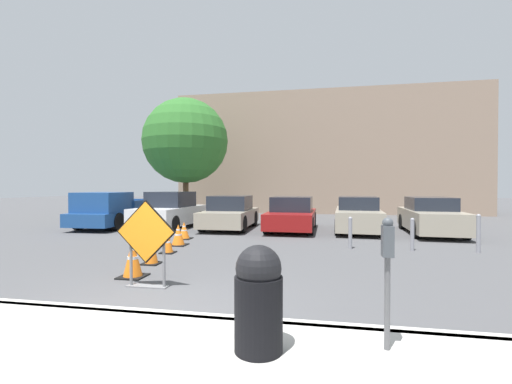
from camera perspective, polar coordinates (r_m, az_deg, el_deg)
name	(u,v)px	position (r m, az deg, el deg)	size (l,w,h in m)	color
ground_plane	(263,230)	(14.63, 1.12, -6.38)	(96.00, 96.00, 0.00)	#4C4C4F
sidewalk_strip	(94,353)	(4.41, -25.40, -23.02)	(28.95, 2.11, 0.14)	beige
curb_lip	(144,316)	(5.24, -18.22, -19.04)	(28.95, 0.20, 0.14)	beige
road_closed_sign	(146,239)	(6.64, -17.85, -7.45)	(1.16, 0.20, 1.61)	black
traffic_cone_nearest	(133,258)	(7.55, -19.85, -10.34)	(0.52, 0.52, 0.79)	black
traffic_cone_second	(151,247)	(8.65, -17.04, -8.78)	(0.41, 0.41, 0.83)	black
traffic_cone_third	(168,242)	(9.94, -14.47, -8.12)	(0.39, 0.39, 0.62)	black
traffic_cone_fourth	(178,235)	(11.14, -12.84, -7.02)	(0.54, 0.54, 0.67)	black
traffic_cone_fifth	(184,231)	(12.44, -11.90, -6.32)	(0.52, 0.52, 0.61)	black
pickup_truck	(113,211)	(17.00, -22.67, -2.98)	(2.18, 5.20, 1.61)	navy
parked_car_nearest	(170,211)	(15.84, -14.09, -3.16)	(2.06, 4.21, 1.63)	white
parked_car_second	(230,213)	(15.13, -4.34, -3.59)	(1.96, 4.09, 1.45)	#A39984
parked_car_third	(292,215)	(14.59, 5.99, -3.80)	(1.99, 4.17, 1.42)	maroon
parked_car_fourth	(358,215)	(14.83, 16.61, -3.72)	(2.03, 4.50, 1.44)	#A39984
parked_car_fifth	(430,217)	(15.09, 27.07, -3.68)	(1.99, 4.51, 1.44)	#A39984
trash_bin	(259,297)	(3.72, 0.43, -17.17)	(0.51, 0.51, 1.11)	black
bollard_nearest	(350,232)	(10.64, 15.44, -6.41)	(0.12, 0.12, 0.96)	gray
bollard_second	(412,233)	(10.93, 24.60, -6.28)	(0.12, 0.12, 0.95)	gray
bollard_third	(478,232)	(11.47, 33.09, -5.66)	(0.12, 0.12, 1.09)	gray
parking_meter	(387,260)	(3.90, 21.07, -10.54)	(0.11, 0.15, 1.39)	#59595B
building_facade_backdrop	(324,155)	(26.04, 11.31, 6.12)	(20.91, 5.00, 8.46)	gray
street_tree_behind_lot	(186,141)	(20.58, -11.65, 8.32)	(4.92, 4.92, 6.99)	#513823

